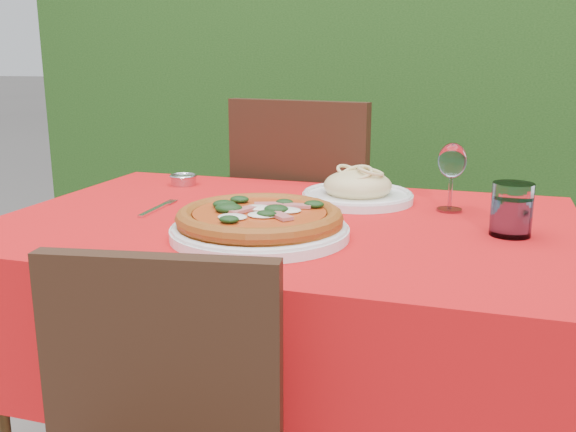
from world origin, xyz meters
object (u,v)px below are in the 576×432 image
(water_glass, at_px, (511,212))
(pizza_plate, at_px, (260,222))
(pasta_plate, at_px, (358,190))
(steel_ramekin, at_px, (184,180))
(wine_glass, at_px, (452,164))
(fork, at_px, (154,210))
(chair_far, at_px, (311,230))

(water_glass, bearing_deg, pizza_plate, -161.26)
(pasta_plate, bearing_deg, steel_ramekin, 173.15)
(pizza_plate, xyz_separation_m, steel_ramekin, (-0.39, 0.44, -0.02))
(pizza_plate, xyz_separation_m, wine_glass, (0.35, 0.34, 0.08))
(pizza_plate, relative_size, water_glass, 3.34)
(pizza_plate, height_order, pasta_plate, pasta_plate)
(fork, bearing_deg, wine_glass, 15.20)
(wine_glass, height_order, fork, wine_glass)
(chair_far, height_order, steel_ramekin, chair_far)
(pizza_plate, distance_m, water_glass, 0.51)
(chair_far, xyz_separation_m, steel_ramekin, (-0.29, -0.31, 0.20))
(pasta_plate, distance_m, steel_ramekin, 0.51)
(water_glass, bearing_deg, chair_far, 134.35)
(water_glass, height_order, fork, water_glass)
(wine_glass, relative_size, steel_ramekin, 2.29)
(fork, bearing_deg, pizza_plate, -25.64)
(pizza_plate, bearing_deg, chair_far, 97.53)
(chair_far, bearing_deg, wine_glass, 145.47)
(pizza_plate, height_order, fork, pizza_plate)
(pizza_plate, bearing_deg, wine_glass, 44.39)
(pizza_plate, bearing_deg, steel_ramekin, 131.29)
(chair_far, relative_size, fork, 5.13)
(pasta_plate, bearing_deg, water_glass, -31.31)
(wine_glass, bearing_deg, pizza_plate, -135.61)
(chair_far, bearing_deg, pasta_plate, 128.76)
(pizza_plate, relative_size, fork, 1.89)
(pasta_plate, distance_m, water_glass, 0.42)
(wine_glass, relative_size, fork, 0.84)
(wine_glass, bearing_deg, fork, -162.81)
(pasta_plate, relative_size, steel_ramekin, 3.94)
(pizza_plate, bearing_deg, fork, 156.36)
(pasta_plate, bearing_deg, wine_glass, -9.60)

